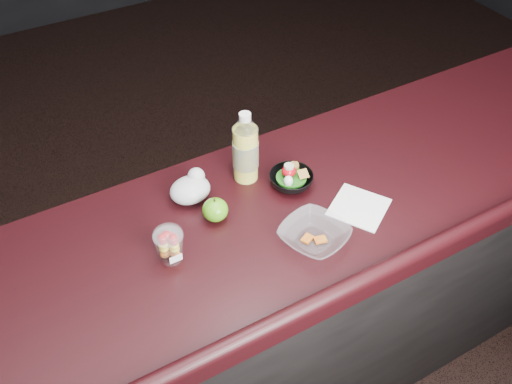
# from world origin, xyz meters

# --- Properties ---
(counter) EXTENTS (4.06, 0.71, 1.02)m
(counter) POSITION_xyz_m (0.00, 0.30, 0.51)
(counter) COLOR black
(counter) RESTS_ON ground
(lemonade_bottle) EXTENTS (0.08, 0.08, 0.25)m
(lemonade_bottle) POSITION_xyz_m (0.02, 0.49, 1.13)
(lemonade_bottle) COLOR yellow
(lemonade_bottle) RESTS_ON counter
(fruit_cup) EXTENTS (0.09, 0.09, 0.12)m
(fruit_cup) POSITION_xyz_m (-0.33, 0.29, 1.08)
(fruit_cup) COLOR white
(fruit_cup) RESTS_ON counter
(green_apple) EXTENTS (0.08, 0.08, 0.08)m
(green_apple) POSITION_xyz_m (-0.15, 0.37, 1.06)
(green_apple) COLOR #4C9110
(green_apple) RESTS_ON counter
(plastic_bag) EXTENTS (0.13, 0.11, 0.09)m
(plastic_bag) POSITION_xyz_m (-0.18, 0.48, 1.06)
(plastic_bag) COLOR silver
(plastic_bag) RESTS_ON counter
(snack_bowl) EXTENTS (0.16, 0.16, 0.08)m
(snack_bowl) POSITION_xyz_m (0.13, 0.38, 1.05)
(snack_bowl) COLOR black
(snack_bowl) RESTS_ON counter
(takeout_bowl) EXTENTS (0.24, 0.24, 0.05)m
(takeout_bowl) POSITION_xyz_m (0.06, 0.14, 1.04)
(takeout_bowl) COLOR silver
(takeout_bowl) RESTS_ON counter
(paper_napkin) EXTENTS (0.22, 0.22, 0.00)m
(paper_napkin) POSITION_xyz_m (0.25, 0.19, 1.02)
(paper_napkin) COLOR white
(paper_napkin) RESTS_ON counter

